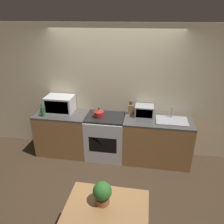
{
  "coord_description": "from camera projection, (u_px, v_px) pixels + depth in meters",
  "views": [
    {
      "loc": [
        0.63,
        -2.96,
        2.73
      ],
      "look_at": [
        0.03,
        0.72,
        1.05
      ],
      "focal_mm": 35.0,
      "sensor_mm": 36.0,
      "label": 1
    }
  ],
  "objects": [
    {
      "name": "ground_plane",
      "position": [
        104.0,
        182.0,
        3.88
      ],
      "size": [
        16.0,
        16.0,
        0.0
      ],
      "primitive_type": "plane",
      "color": "#3D2D1E"
    },
    {
      "name": "wall_back",
      "position": [
        114.0,
        92.0,
        4.38
      ],
      "size": [
        10.0,
        0.06,
        2.6
      ],
      "color": "beige",
      "rests_on": "ground_plane"
    },
    {
      "name": "counter_left_run",
      "position": [
        63.0,
        133.0,
        4.58
      ],
      "size": [
        1.05,
        0.62,
        0.9
      ],
      "color": "olive",
      "rests_on": "ground_plane"
    },
    {
      "name": "counter_right_run",
      "position": [
        157.0,
        141.0,
        4.29
      ],
      "size": [
        1.29,
        0.62,
        0.9
      ],
      "color": "olive",
      "rests_on": "ground_plane"
    },
    {
      "name": "stove_range",
      "position": [
        106.0,
        136.0,
        4.44
      ],
      "size": [
        0.76,
        0.62,
        0.9
      ],
      "color": "silver",
      "rests_on": "ground_plane"
    },
    {
      "name": "kettle",
      "position": [
        99.0,
        113.0,
        4.2
      ],
      "size": [
        0.2,
        0.2,
        0.2
      ],
      "color": "maroon",
      "rests_on": "stove_range"
    },
    {
      "name": "microwave",
      "position": [
        60.0,
        104.0,
        4.42
      ],
      "size": [
        0.55,
        0.39,
        0.32
      ],
      "color": "silver",
      "rests_on": "counter_left_run"
    },
    {
      "name": "bottle",
      "position": [
        43.0,
        111.0,
        4.24
      ],
      "size": [
        0.07,
        0.07,
        0.26
      ],
      "color": "#1E662D",
      "rests_on": "counter_left_run"
    },
    {
      "name": "knife_block",
      "position": [
        131.0,
        109.0,
        4.33
      ],
      "size": [
        0.09,
        0.06,
        0.26
      ],
      "color": "#9E7042",
      "rests_on": "counter_right_run"
    },
    {
      "name": "toaster_oven",
      "position": [
        144.0,
        111.0,
        4.24
      ],
      "size": [
        0.35,
        0.28,
        0.22
      ],
      "color": "#999BA0",
      "rests_on": "counter_right_run"
    },
    {
      "name": "sink_basin",
      "position": [
        172.0,
        120.0,
        4.07
      ],
      "size": [
        0.58,
        0.39,
        0.24
      ],
      "color": "#999BA0",
      "rests_on": "counter_right_run"
    },
    {
      "name": "dining_table",
      "position": [
        107.0,
        214.0,
        2.49
      ],
      "size": [
        0.93,
        0.66,
        0.75
      ],
      "color": "#9E7042",
      "rests_on": "ground_plane"
    },
    {
      "name": "potted_plant",
      "position": [
        102.0,
        193.0,
        2.44
      ],
      "size": [
        0.22,
        0.22,
        0.28
      ],
      "color": "#9E5B3D",
      "rests_on": "dining_table"
    }
  ]
}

